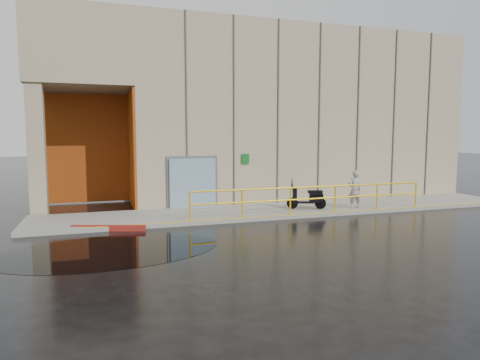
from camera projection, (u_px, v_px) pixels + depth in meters
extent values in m
plane|color=black|center=(231.00, 246.00, 11.93)|extent=(120.00, 120.00, 0.00)
cube|color=gray|center=(292.00, 210.00, 17.43)|extent=(20.00, 3.00, 0.15)
cube|color=tan|center=(275.00, 119.00, 23.79)|extent=(16.00, 10.00, 8.00)
cube|color=tan|center=(82.00, 64.00, 20.38)|extent=(4.00, 10.00, 3.00)
cube|color=tan|center=(37.00, 151.00, 15.95)|extent=(0.60, 0.60, 5.00)
cube|color=#B14A10|center=(85.00, 148.00, 19.38)|extent=(3.80, 0.15, 4.90)
cube|color=#B14A10|center=(132.00, 149.00, 18.34)|extent=(0.10, 3.50, 4.90)
cube|color=#8BACBE|center=(193.00, 183.00, 17.43)|extent=(1.90, 0.10, 2.00)
cube|color=slate|center=(192.00, 183.00, 17.50)|extent=(2.10, 0.06, 2.20)
cube|color=#0E631C|center=(245.00, 159.00, 18.11)|extent=(0.32, 0.04, 0.42)
cylinder|color=yellow|center=(313.00, 187.00, 16.13)|extent=(9.50, 0.06, 0.06)
cylinder|color=yellow|center=(313.00, 199.00, 16.17)|extent=(9.50, 0.06, 0.06)
imported|color=#A0A0A4|center=(355.00, 189.00, 17.23)|extent=(0.59, 0.42, 1.53)
cylinder|color=black|center=(292.00, 203.00, 17.15)|extent=(0.45, 0.24, 0.45)
cylinder|color=black|center=(320.00, 203.00, 17.11)|extent=(0.45, 0.24, 0.45)
cube|color=maroon|center=(108.00, 228.00, 13.84)|extent=(2.34, 0.91, 0.18)
cube|color=black|center=(111.00, 251.00, 11.44)|extent=(6.18, 4.11, 0.01)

